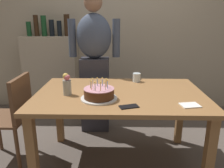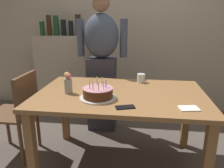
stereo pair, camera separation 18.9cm
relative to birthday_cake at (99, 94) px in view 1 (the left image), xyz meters
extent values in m
plane|color=#564C44|center=(0.17, 0.17, -0.78)|extent=(10.00, 10.00, 0.00)
cube|color=tan|center=(0.17, 1.72, 0.52)|extent=(5.20, 0.10, 2.60)
cube|color=olive|center=(0.17, 0.17, -0.06)|extent=(1.50, 0.96, 0.03)
cube|color=olive|center=(-0.51, -0.24, -0.43)|extent=(0.07, 0.07, 0.70)
cube|color=olive|center=(0.85, -0.24, -0.43)|extent=(0.07, 0.07, 0.70)
cube|color=olive|center=(-0.51, 0.58, -0.43)|extent=(0.07, 0.07, 0.70)
cube|color=olive|center=(0.85, 0.58, -0.43)|extent=(0.07, 0.07, 0.70)
cylinder|color=white|center=(0.00, 0.00, -0.04)|extent=(0.30, 0.30, 0.01)
cylinder|color=#512D19|center=(0.00, 0.00, 0.00)|extent=(0.25, 0.25, 0.08)
cylinder|color=#D18E9E|center=(0.00, 0.00, 0.05)|extent=(0.25, 0.25, 0.01)
cylinder|color=#EAB266|center=(-0.06, -0.04, 0.08)|extent=(0.01, 0.01, 0.06)
sphere|color=#F9C64C|center=(-0.06, -0.04, 0.12)|extent=(0.01, 0.01, 0.01)
cylinder|color=beige|center=(-0.02, -0.07, 0.08)|extent=(0.01, 0.01, 0.06)
sphere|color=#F9C64C|center=(-0.02, -0.07, 0.12)|extent=(0.01, 0.01, 0.01)
cylinder|color=#EAB266|center=(0.02, -0.07, 0.08)|extent=(0.01, 0.01, 0.06)
sphere|color=#F9C64C|center=(0.02, -0.07, 0.12)|extent=(0.01, 0.01, 0.01)
cylinder|color=beige|center=(0.05, -0.04, 0.08)|extent=(0.01, 0.01, 0.06)
sphere|color=#F9C64C|center=(0.05, -0.04, 0.12)|extent=(0.01, 0.01, 0.01)
cylinder|color=#93B7DB|center=(0.07, 0.00, 0.08)|extent=(0.01, 0.01, 0.06)
sphere|color=#F9C64C|center=(0.07, 0.00, 0.12)|extent=(0.01, 0.01, 0.01)
cylinder|color=#EAB266|center=(0.06, 0.04, 0.08)|extent=(0.01, 0.01, 0.06)
sphere|color=#F9C64C|center=(0.06, 0.04, 0.12)|extent=(0.01, 0.01, 0.01)
cylinder|color=#93B7DB|center=(0.02, 0.07, 0.08)|extent=(0.01, 0.01, 0.06)
sphere|color=#F9C64C|center=(0.02, 0.07, 0.12)|extent=(0.01, 0.01, 0.01)
cylinder|color=#93B7DB|center=(-0.02, 0.07, 0.08)|extent=(0.01, 0.01, 0.06)
sphere|color=#F9C64C|center=(-0.02, 0.07, 0.12)|extent=(0.01, 0.01, 0.01)
cylinder|color=beige|center=(-0.05, 0.04, 0.08)|extent=(0.01, 0.01, 0.06)
sphere|color=#F9C64C|center=(-0.05, 0.04, 0.12)|extent=(0.01, 0.01, 0.01)
cylinder|color=beige|center=(-0.07, 0.00, 0.08)|extent=(0.01, 0.01, 0.06)
sphere|color=#F9C64C|center=(-0.07, 0.00, 0.12)|extent=(0.01, 0.01, 0.01)
cylinder|color=silver|center=(0.35, 0.53, 0.00)|extent=(0.08, 0.08, 0.09)
cube|color=black|center=(0.24, -0.17, -0.04)|extent=(0.16, 0.11, 0.01)
cube|color=white|center=(0.71, -0.13, -0.04)|extent=(0.16, 0.13, 0.01)
cylinder|color=#999E93|center=(-0.28, 0.10, 0.02)|extent=(0.07, 0.07, 0.13)
sphere|color=#DB6670|center=(-0.28, 0.10, 0.11)|extent=(0.05, 0.05, 0.05)
sphere|color=#DB6670|center=(-0.27, 0.10, 0.12)|extent=(0.04, 0.04, 0.04)
sphere|color=gold|center=(-0.29, 0.11, 0.12)|extent=(0.05, 0.05, 0.05)
cube|color=#33333D|center=(-0.13, 0.90, -0.32)|extent=(0.34, 0.23, 0.92)
ellipsoid|color=#424C60|center=(-0.13, 0.90, 0.40)|extent=(0.41, 0.27, 0.52)
sphere|color=#936B51|center=(-0.13, 0.90, 0.77)|extent=(0.21, 0.21, 0.21)
cylinder|color=#424C60|center=(0.13, 0.93, 0.37)|extent=(0.09, 0.09, 0.44)
cylinder|color=#424C60|center=(-0.39, 0.93, 0.37)|extent=(0.09, 0.09, 0.44)
cube|color=brown|center=(-0.93, 0.20, -0.32)|extent=(0.42, 0.42, 0.02)
cube|color=brown|center=(-0.74, 0.20, -0.11)|extent=(0.04, 0.40, 0.40)
cylinder|color=brown|center=(-0.75, 0.38, -0.56)|extent=(0.04, 0.04, 0.45)
cylinder|color=brown|center=(-0.75, 0.02, -0.56)|extent=(0.04, 0.04, 0.45)
cube|color=tan|center=(-0.84, 1.50, -0.22)|extent=(0.77, 0.30, 1.13)
cylinder|color=#194723|center=(-1.11, 1.50, 0.45)|extent=(0.07, 0.07, 0.20)
cylinder|color=#382314|center=(-1.00, 1.50, 0.49)|extent=(0.07, 0.07, 0.29)
cylinder|color=#194723|center=(-0.89, 1.50, 0.49)|extent=(0.08, 0.08, 0.28)
cylinder|color=black|center=(-0.78, 1.50, 0.46)|extent=(0.07, 0.07, 0.23)
cylinder|color=black|center=(-0.67, 1.50, 0.45)|extent=(0.07, 0.07, 0.21)
cylinder|color=#382314|center=(-0.57, 1.50, 0.50)|extent=(0.08, 0.08, 0.30)
camera|label=1|loc=(0.15, -1.71, 0.60)|focal=35.51mm
camera|label=2|loc=(0.34, -1.70, 0.60)|focal=35.51mm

